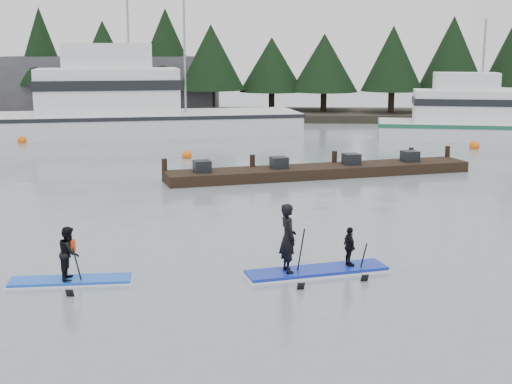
{
  "coord_description": "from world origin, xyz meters",
  "views": [
    {
      "loc": [
        0.95,
        -16.81,
        5.74
      ],
      "look_at": [
        0.0,
        6.0,
        1.1
      ],
      "focal_mm": 50.0,
      "sensor_mm": 36.0,
      "label": 1
    }
  ],
  "objects_px": {
    "paddleboard_solo": "(70,262)",
    "fishing_boat_large": "(137,122)",
    "paddleboard_duo": "(309,252)",
    "fishing_boat_medium": "(484,130)",
    "floating_dock": "(321,171)"
  },
  "relations": [
    {
      "from": "paddleboard_solo",
      "to": "floating_dock",
      "type": "bearing_deg",
      "value": 56.54
    },
    {
      "from": "paddleboard_solo",
      "to": "paddleboard_duo",
      "type": "bearing_deg",
      "value": -0.11
    },
    {
      "from": "paddleboard_solo",
      "to": "fishing_boat_large",
      "type": "bearing_deg",
      "value": 89.54
    },
    {
      "from": "fishing_boat_medium",
      "to": "paddleboard_duo",
      "type": "bearing_deg",
      "value": -106.46
    },
    {
      "from": "fishing_boat_medium",
      "to": "floating_dock",
      "type": "height_order",
      "value": "fishing_boat_medium"
    },
    {
      "from": "fishing_boat_large",
      "to": "paddleboard_duo",
      "type": "height_order",
      "value": "fishing_boat_large"
    },
    {
      "from": "fishing_boat_medium",
      "to": "paddleboard_duo",
      "type": "relative_size",
      "value": 3.79
    },
    {
      "from": "paddleboard_solo",
      "to": "paddleboard_duo",
      "type": "distance_m",
      "value": 6.01
    },
    {
      "from": "fishing_boat_large",
      "to": "paddleboard_solo",
      "type": "distance_m",
      "value": 30.67
    },
    {
      "from": "fishing_boat_large",
      "to": "paddleboard_duo",
      "type": "bearing_deg",
      "value": -83.63
    },
    {
      "from": "fishing_boat_medium",
      "to": "fishing_boat_large",
      "type": "bearing_deg",
      "value": -176.71
    },
    {
      "from": "paddleboard_duo",
      "to": "fishing_boat_large",
      "type": "bearing_deg",
      "value": 90.68
    },
    {
      "from": "fishing_boat_large",
      "to": "paddleboard_duo",
      "type": "xyz_separation_m",
      "value": [
        10.51,
        -29.39,
        -0.28
      ]
    },
    {
      "from": "fishing_boat_medium",
      "to": "paddleboard_duo",
      "type": "height_order",
      "value": "fishing_boat_medium"
    },
    {
      "from": "floating_dock",
      "to": "paddleboard_solo",
      "type": "height_order",
      "value": "paddleboard_solo"
    }
  ]
}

